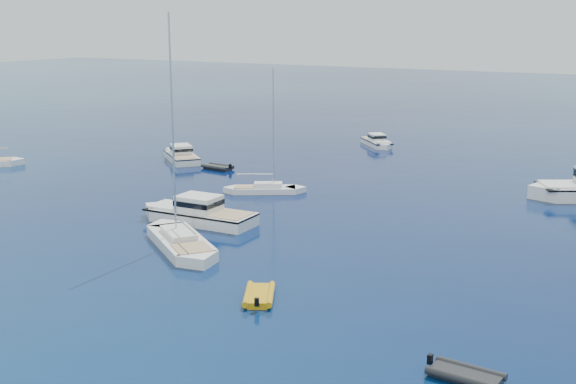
# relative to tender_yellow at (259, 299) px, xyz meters

# --- Properties ---
(ground) EXTENTS (400.00, 400.00, 0.00)m
(ground) POSITION_rel_tender_yellow_xyz_m (-9.92, -7.67, 0.00)
(ground) COLOR navy
(ground) RESTS_ON ground
(motor_cruiser_centre) EXTENTS (10.51, 3.61, 2.73)m
(motor_cruiser_centre) POSITION_rel_tender_yellow_xyz_m (-12.87, 11.29, 0.00)
(motor_cruiser_centre) COLOR silver
(motor_cruiser_centre) RESTS_ON ground
(motor_cruiser_far_l) EXTENTS (8.43, 7.65, 2.29)m
(motor_cruiser_far_l) POSITION_rel_tender_yellow_xyz_m (-30.07, 31.11, 0.00)
(motor_cruiser_far_l) COLOR silver
(motor_cruiser_far_l) RESTS_ON ground
(motor_cruiser_horizon) EXTENTS (6.58, 6.80, 1.90)m
(motor_cruiser_horizon) POSITION_rel_tender_yellow_xyz_m (-15.25, 51.22, 0.00)
(motor_cruiser_horizon) COLOR white
(motor_cruiser_horizon) RESTS_ON ground
(sailboat_mid_r) EXTENTS (10.70, 8.87, 16.35)m
(sailboat_mid_r) POSITION_rel_tender_yellow_xyz_m (-9.82, 5.42, 0.00)
(sailboat_mid_r) COLOR silver
(sailboat_mid_r) RESTS_ON ground
(sailboat_centre) EXTENTS (7.79, 5.87, 11.58)m
(sailboat_centre) POSITION_rel_tender_yellow_xyz_m (-13.71, 22.49, 0.00)
(sailboat_centre) COLOR silver
(sailboat_centre) RESTS_ON ground
(tender_yellow) EXTENTS (3.42, 4.07, 0.95)m
(tender_yellow) POSITION_rel_tender_yellow_xyz_m (0.00, 0.00, 0.00)
(tender_yellow) COLOR #C08B0B
(tender_yellow) RESTS_ON ground
(tender_grey_near) EXTENTS (3.47, 2.09, 0.95)m
(tender_grey_near) POSITION_rel_tender_yellow_xyz_m (12.92, -3.58, 0.00)
(tender_grey_near) COLOR black
(tender_grey_near) RESTS_ON ground
(tender_grey_far) EXTENTS (3.64, 2.25, 0.95)m
(tender_grey_far) POSITION_rel_tender_yellow_xyz_m (-23.70, 29.13, 0.00)
(tender_grey_far) COLOR black
(tender_grey_far) RESTS_ON ground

